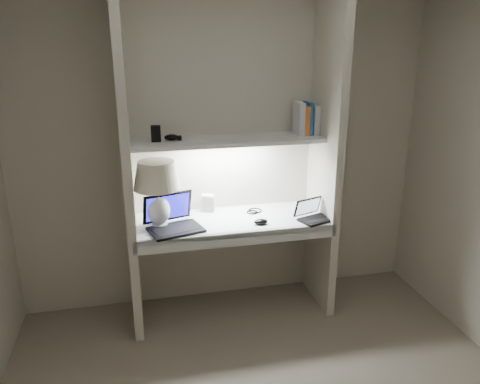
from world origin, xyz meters
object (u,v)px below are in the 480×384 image
object	(u,v)px
table_lamp	(157,183)
speaker	(208,203)
laptop_main	(173,221)
laptop_netbook	(313,215)
book_row	(310,119)

from	to	relation	value
table_lamp	speaker	world-z (taller)	table_lamp
laptop_main	laptop_netbook	xyz separation A→B (m)	(1.04, -0.06, -0.02)
speaker	book_row	distance (m)	1.02
laptop_netbook	speaker	bearing A→B (deg)	135.03
laptop_netbook	book_row	xyz separation A→B (m)	(0.05, 0.28, 0.67)
laptop_main	speaker	world-z (taller)	laptop_main
table_lamp	laptop_netbook	bearing A→B (deg)	-6.14
table_lamp	laptop_netbook	size ratio (longest dim) A/B	1.68
laptop_netbook	laptop_main	bearing A→B (deg)	156.82
speaker	book_row	world-z (taller)	book_row
speaker	laptop_netbook	bearing A→B (deg)	-3.06
laptop_netbook	speaker	world-z (taller)	laptop_netbook
table_lamp	speaker	bearing A→B (deg)	30.25
laptop_netbook	speaker	xyz separation A→B (m)	(-0.74, 0.35, 0.03)
table_lamp	laptop_main	bearing A→B (deg)	-32.42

